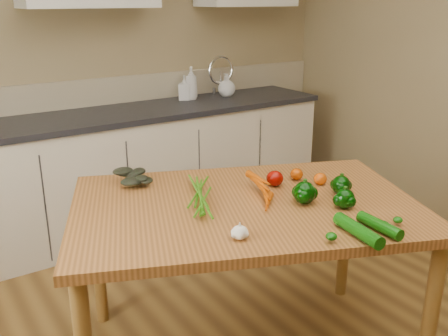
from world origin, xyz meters
name	(u,v)px	position (x,y,z in m)	size (l,w,h in m)	color
room	(322,117)	(0.00, 0.17, 1.25)	(4.04, 5.04, 2.64)	brown
counter_run	(149,166)	(0.21, 2.19, 0.46)	(2.84, 0.64, 1.14)	beige
table	(245,221)	(-0.09, 0.52, 0.72)	(1.77, 1.47, 0.81)	#A0622E
soap_bottle_a	(191,83)	(0.66, 2.31, 1.03)	(0.10, 0.10, 0.25)	silver
soap_bottle_b	(184,88)	(0.61, 2.32, 0.99)	(0.09, 0.09, 0.19)	silver
soap_bottle_c	(227,85)	(0.97, 2.26, 0.99)	(0.14, 0.14, 0.18)	silver
carrot_bunch	(243,191)	(-0.07, 0.57, 0.85)	(0.28, 0.22, 0.08)	#C34C04
leafy_greens	(138,172)	(-0.38, 1.01, 0.86)	(0.22, 0.19, 0.11)	black
garlic_bulb	(240,232)	(-0.31, 0.25, 0.83)	(0.06, 0.06, 0.05)	white
pepper_a	(305,193)	(0.12, 0.37, 0.86)	(0.10, 0.10, 0.10)	black
pepper_b	(341,185)	(0.34, 0.37, 0.85)	(0.09, 0.09, 0.09)	black
pepper_c	(345,199)	(0.23, 0.24, 0.85)	(0.08, 0.08, 0.08)	black
tomato_a	(275,178)	(0.15, 0.61, 0.85)	(0.08, 0.08, 0.08)	#840902
tomato_b	(297,174)	(0.29, 0.62, 0.84)	(0.06, 0.06, 0.06)	#B84104
tomato_c	(320,179)	(0.34, 0.51, 0.84)	(0.06, 0.06, 0.06)	#B84104
zucchini_a	(379,225)	(0.17, 0.01, 0.83)	(0.05, 0.05, 0.20)	#0B4B08
zucchini_b	(358,230)	(0.07, 0.02, 0.83)	(0.05, 0.05, 0.24)	#0B4B08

